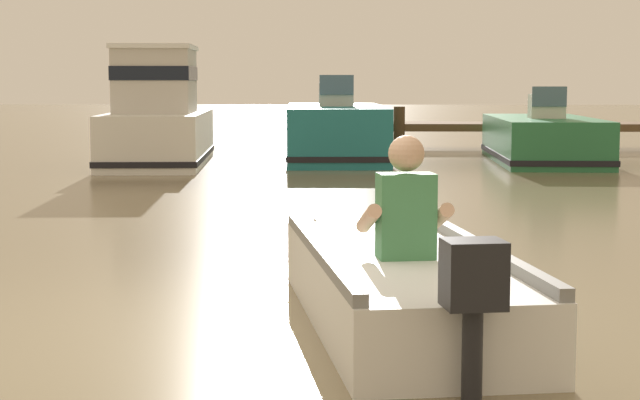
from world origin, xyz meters
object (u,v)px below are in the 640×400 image
object	(u,v)px
rowboat_with_person	(398,282)
moored_boat_white	(158,121)
moored_boat_green	(543,141)
moored_boat_teal	(335,134)

from	to	relation	value
rowboat_with_person	moored_boat_white	xyz separation A→B (m)	(-3.81, 12.28, 0.54)
rowboat_with_person	moored_boat_green	distance (m)	13.55
moored_boat_teal	moored_boat_green	xyz separation A→B (m)	(3.88, -0.37, -0.10)
rowboat_with_person	moored_boat_green	size ratio (longest dim) A/B	0.80
moored_boat_white	moored_boat_teal	world-z (taller)	moored_boat_white
rowboat_with_person	moored_boat_teal	world-z (taller)	moored_boat_teal
rowboat_with_person	moored_boat_teal	size ratio (longest dim) A/B	0.76
rowboat_with_person	moored_boat_white	bearing A→B (deg)	107.23
moored_boat_white	moored_boat_green	distance (m)	7.12
moored_boat_white	moored_boat_teal	bearing A→B (deg)	21.35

